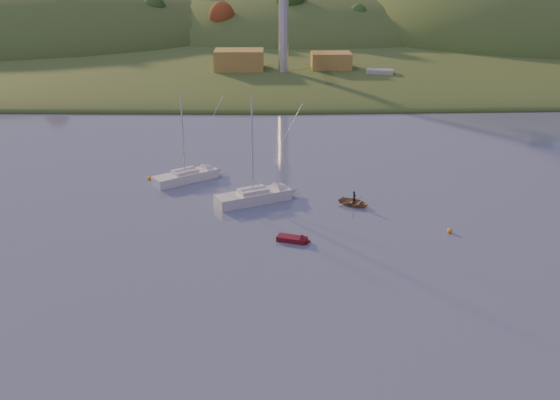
{
  "coord_description": "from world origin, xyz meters",
  "views": [
    {
      "loc": [
        -0.89,
        -20.42,
        26.4
      ],
      "look_at": [
        -0.0,
        38.33,
        3.6
      ],
      "focal_mm": 40.0,
      "sensor_mm": 36.0,
      "label": 1
    }
  ],
  "objects_px": {
    "sailboat_far": "(253,196)",
    "red_tender": "(299,240)",
    "sailboat_near": "(185,176)",
    "canoe": "(354,202)"
  },
  "relations": [
    {
      "from": "sailboat_far",
      "to": "red_tender",
      "type": "distance_m",
      "value": 12.06
    },
    {
      "from": "sailboat_near",
      "to": "canoe",
      "type": "relative_size",
      "value": 3.18
    },
    {
      "from": "sailboat_near",
      "to": "canoe",
      "type": "bearing_deg",
      "value": -58.65
    },
    {
      "from": "sailboat_far",
      "to": "canoe",
      "type": "relative_size",
      "value": 3.4
    },
    {
      "from": "sailboat_far",
      "to": "canoe",
      "type": "distance_m",
      "value": 11.63
    },
    {
      "from": "sailboat_near",
      "to": "red_tender",
      "type": "relative_size",
      "value": 3.08
    },
    {
      "from": "sailboat_near",
      "to": "red_tender",
      "type": "xyz_separation_m",
      "value": [
        13.58,
        -18.45,
        -0.49
      ]
    },
    {
      "from": "canoe",
      "to": "red_tender",
      "type": "relative_size",
      "value": 0.97
    },
    {
      "from": "sailboat_near",
      "to": "red_tender",
      "type": "height_order",
      "value": "sailboat_near"
    },
    {
      "from": "sailboat_far",
      "to": "canoe",
      "type": "height_order",
      "value": "sailboat_far"
    }
  ]
}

